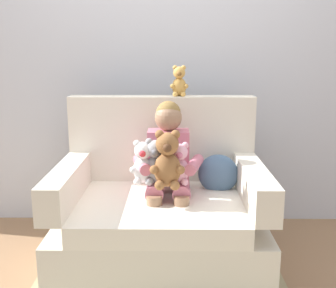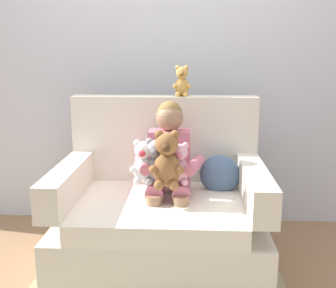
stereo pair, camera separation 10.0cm
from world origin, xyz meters
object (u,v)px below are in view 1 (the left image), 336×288
object	(u,v)px
seated_child	(168,161)
plush_honey_on_backrest	(179,82)
throw_pillow	(218,174)
plush_pink	(179,164)
plush_white	(143,163)
plush_brown	(167,161)
plush_grey	(155,163)
armchair	(161,213)

from	to	relation	value
seated_child	plush_honey_on_backrest	distance (m)	0.57
seated_child	plush_honey_on_backrest	world-z (taller)	plush_honey_on_backrest
plush_honey_on_backrest	throw_pillow	xyz separation A→B (m)	(0.25, -0.21, -0.58)
plush_pink	plush_white	world-z (taller)	plush_white
plush_brown	plush_pink	bearing A→B (deg)	66.11
plush_grey	throw_pillow	world-z (taller)	plush_grey
plush_white	armchair	bearing A→B (deg)	27.69
plush_pink	plush_white	xyz separation A→B (m)	(-0.21, 0.00, 0.00)
plush_grey	plush_white	world-z (taller)	plush_grey
plush_brown	plush_white	xyz separation A→B (m)	(-0.14, 0.07, -0.03)
plush_pink	plush_honey_on_backrest	distance (m)	0.63
armchair	seated_child	size ratio (longest dim) A/B	1.53
plush_grey	plush_honey_on_backrest	bearing A→B (deg)	78.16
armchair	plush_brown	world-z (taller)	armchair
plush_honey_on_backrest	plush_brown	bearing A→B (deg)	-106.17
plush_pink	throw_pillow	size ratio (longest dim) A/B	0.98
armchair	plush_brown	size ratio (longest dim) A/B	3.71
armchair	seated_child	bearing A→B (deg)	28.64
plush_grey	plush_white	distance (m)	0.07
armchair	plush_grey	distance (m)	0.38
seated_child	throw_pillow	world-z (taller)	seated_child
plush_grey	plush_brown	world-z (taller)	plush_brown
plush_pink	plush_honey_on_backrest	world-z (taller)	plush_honey_on_backrest
plush_brown	throw_pillow	world-z (taller)	plush_brown
plush_brown	plush_pink	xyz separation A→B (m)	(0.07, 0.07, -0.04)
seated_child	throw_pillow	xyz separation A→B (m)	(0.32, 0.10, -0.11)
armchair	plush_grey	bearing A→B (deg)	-105.31
plush_grey	plush_pink	xyz separation A→B (m)	(0.14, -0.00, -0.01)
plush_white	plush_honey_on_backrest	bearing A→B (deg)	46.79
seated_child	throw_pillow	bearing A→B (deg)	23.32
plush_grey	throw_pillow	size ratio (longest dim) A/B	1.06
plush_honey_on_backrest	throw_pillow	world-z (taller)	plush_honey_on_backrest
plush_brown	plush_pink	size ratio (longest dim) A/B	1.34
plush_honey_on_backrest	seated_child	bearing A→B (deg)	-110.67
plush_brown	seated_child	bearing A→B (deg)	110.35
armchair	plush_brown	bearing A→B (deg)	-75.80
armchair	throw_pillow	world-z (taller)	armchair
plush_white	throw_pillow	distance (m)	0.54
seated_child	plush_honey_on_backrest	size ratio (longest dim) A/B	3.98
throw_pillow	plush_grey	bearing A→B (deg)	-150.75
plush_brown	throw_pillow	bearing A→B (deg)	63.35
armchair	plush_honey_on_backrest	xyz separation A→B (m)	(0.12, 0.34, 0.80)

